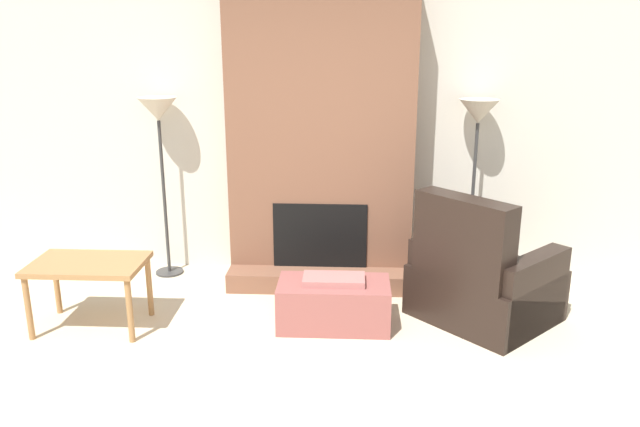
# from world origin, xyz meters

# --- Properties ---
(wall_back) EXTENTS (7.65, 0.06, 2.60)m
(wall_back) POSITION_xyz_m (0.00, 2.63, 1.30)
(wall_back) COLOR beige
(wall_back) RESTS_ON ground_plane
(fireplace) EXTENTS (1.59, 0.66, 2.60)m
(fireplace) POSITION_xyz_m (0.00, 2.39, 1.25)
(fireplace) COLOR brown
(fireplace) RESTS_ON ground_plane
(ottoman) EXTENTS (0.84, 0.44, 0.40)m
(ottoman) POSITION_xyz_m (0.15, 1.40, 0.18)
(ottoman) COLOR #8C4C47
(ottoman) RESTS_ON ground_plane
(armchair) EXTENTS (1.27, 1.27, 1.03)m
(armchair) POSITION_xyz_m (1.26, 1.56, 0.30)
(armchair) COLOR black
(armchair) RESTS_ON ground_plane
(side_table) EXTENTS (0.82, 0.53, 0.53)m
(side_table) POSITION_xyz_m (-1.67, 1.29, 0.46)
(side_table) COLOR #9E7042
(side_table) RESTS_ON ground_plane
(floor_lamp_left) EXTENTS (0.34, 0.34, 1.61)m
(floor_lamp_left) POSITION_xyz_m (-1.41, 2.39, 1.41)
(floor_lamp_left) COLOR #333333
(floor_lamp_left) RESTS_ON ground_plane
(floor_lamp_right) EXTENTS (0.34, 0.34, 1.61)m
(floor_lamp_right) POSITION_xyz_m (1.33, 2.39, 1.40)
(floor_lamp_right) COLOR #333333
(floor_lamp_right) RESTS_ON ground_plane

